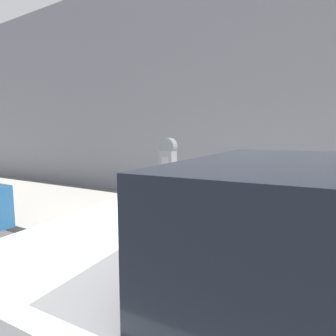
# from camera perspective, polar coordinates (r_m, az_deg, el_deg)

# --- Properties ---
(ground_plane) EXTENTS (60.00, 60.00, 0.00)m
(ground_plane) POSITION_cam_1_polar(r_m,az_deg,el_deg) (2.49, -3.90, -32.34)
(ground_plane) COLOR slate
(sidewalk) EXTENTS (24.00, 2.80, 0.12)m
(sidewalk) POSITION_cam_1_polar(r_m,az_deg,el_deg) (4.24, 13.06, -14.32)
(sidewalk) COLOR #BCB7AD
(sidewalk) RESTS_ON ground_plane
(building_facade) EXTENTS (24.00, 0.30, 5.87)m
(building_facade) POSITION_cam_1_polar(r_m,az_deg,el_deg) (6.46, 20.03, 18.48)
(building_facade) COLOR gray
(building_facade) RESTS_ON ground_plane
(parking_meter) EXTENTS (0.20, 0.14, 1.44)m
(parking_meter) POSITION_cam_1_polar(r_m,az_deg,el_deg) (3.07, -0.00, -0.60)
(parking_meter) COLOR gray
(parking_meter) RESTS_ON sidewalk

